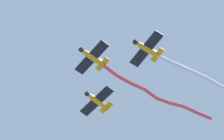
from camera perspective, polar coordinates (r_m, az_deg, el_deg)
airplane_lead at (r=91.44m, az=-2.17°, el=1.40°), size 6.64×6.69×1.93m
smoke_trail_lead at (r=95.32m, az=4.93°, el=-2.70°), size 13.61×18.87×1.57m
airplane_left_wing at (r=90.72m, az=3.76°, el=2.31°), size 6.98×6.32×1.93m
smoke_trail_left_wing at (r=97.42m, az=11.93°, el=-1.57°), size 15.21×23.45×2.31m
airplane_right_wing at (r=96.90m, az=-1.64°, el=-3.35°), size 6.45×6.87×1.93m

